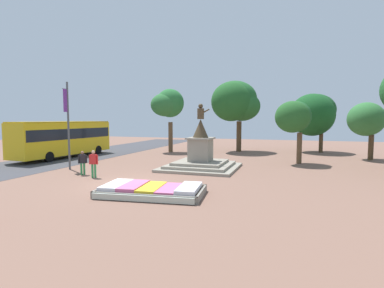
{
  "coord_description": "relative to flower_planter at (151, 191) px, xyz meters",
  "views": [
    {
      "loc": [
        8.92,
        -14.93,
        3.65
      ],
      "look_at": [
        3.07,
        2.77,
        2.11
      ],
      "focal_mm": 28.0,
      "sensor_mm": 36.0,
      "label": 1
    }
  ],
  "objects": [
    {
      "name": "ground_plane",
      "position": [
        -2.59,
        2.09,
        -0.22
      ],
      "size": [
        80.17,
        80.17,
        0.0
      ],
      "primitive_type": "plane",
      "color": "brown"
    },
    {
      "name": "flower_planter",
      "position": [
        0.0,
        0.0,
        0.0
      ],
      "size": [
        5.28,
        3.27,
        0.51
      ],
      "color": "#38281C",
      "rests_on": "ground_plane"
    },
    {
      "name": "statue_monument",
      "position": [
        0.04,
        8.19,
        0.64
      ],
      "size": [
        5.36,
        5.36,
        4.79
      ],
      "color": "gray",
      "rests_on": "ground_plane"
    },
    {
      "name": "banner_pole",
      "position": [
        -8.91,
        4.83,
        3.12
      ],
      "size": [
        0.14,
        0.61,
        6.31
      ],
      "color": "#4C5156",
      "rests_on": "ground_plane"
    },
    {
      "name": "city_bus",
      "position": [
        -14.19,
        10.34,
        1.75
      ],
      "size": [
        3.06,
        10.66,
        3.44
      ],
      "color": "gold",
      "rests_on": "ground_plane"
    },
    {
      "name": "pedestrian_with_handbag",
      "position": [
        -5.31,
        2.79,
        0.78
      ],
      "size": [
        0.55,
        0.31,
        1.72
      ],
      "color": "#338C4C",
      "rests_on": "ground_plane"
    },
    {
      "name": "pedestrian_crossing_plaza",
      "position": [
        -6.6,
        3.37,
        0.68
      ],
      "size": [
        0.42,
        0.44,
        1.57
      ],
      "color": "#338C4C",
      "rests_on": "ground_plane"
    },
    {
      "name": "park_tree_far_left",
      "position": [
        0.29,
        20.94,
        5.4
      ],
      "size": [
        5.44,
        5.67,
        8.01
      ],
      "color": "#4C3823",
      "rests_on": "ground_plane"
    },
    {
      "name": "park_tree_behind_statue",
      "position": [
        6.54,
        12.99,
        3.61
      ],
      "size": [
        2.88,
        3.17,
        5.15
      ],
      "color": "brown",
      "rests_on": "ground_plane"
    },
    {
      "name": "park_tree_far_right",
      "position": [
        -6.75,
        18.1,
        5.08
      ],
      "size": [
        3.65,
        3.24,
        7.01
      ],
      "color": "brown",
      "rests_on": "ground_plane"
    },
    {
      "name": "park_tree_street_side",
      "position": [
        8.66,
        23.03,
        4.12
      ],
      "size": [
        4.92,
        5.28,
        6.47
      ],
      "color": "#4C3823",
      "rests_on": "ground_plane"
    },
    {
      "name": "park_tree_mid_canopy",
      "position": [
        12.76,
        17.6,
        3.41
      ],
      "size": [
        3.15,
        3.42,
        5.17
      ],
      "color": "#4C3823",
      "rests_on": "ground_plane"
    }
  ]
}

